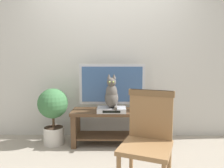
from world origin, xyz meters
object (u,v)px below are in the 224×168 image
at_px(tv, 112,86).
at_px(cat, 112,95).
at_px(book_stack, 142,106).
at_px(potted_plant, 53,111).
at_px(tv_stand, 112,121).
at_px(media_box, 112,110).
at_px(wooden_chair, 148,134).

xyz_separation_m(tv, cat, (-0.00, -0.18, -0.11)).
bearing_deg(book_stack, potted_plant, 177.97).
bearing_deg(tv_stand, cat, -92.58).
xyz_separation_m(media_box, book_stack, (0.43, 0.04, 0.04)).
bearing_deg(media_box, potted_plant, 174.39).
xyz_separation_m(cat, wooden_chair, (0.35, -0.98, -0.21)).
distance_m(book_stack, potted_plant, 1.28).
relative_size(tv_stand, cat, 2.44).
bearing_deg(cat, tv, 88.41).
distance_m(media_box, cat, 0.21).
bearing_deg(wooden_chair, media_box, 109.54).
relative_size(tv_stand, wooden_chair, 1.24).
bearing_deg(tv_stand, tv, 89.98).
height_order(tv_stand, book_stack, book_stack).
bearing_deg(book_stack, tv_stand, 172.78).
height_order(tv_stand, tv, tv).
distance_m(cat, wooden_chair, 1.06).
bearing_deg(wooden_chair, tv, 106.74).
bearing_deg(media_box, book_stack, 5.07).
bearing_deg(book_stack, tv, 163.98).
distance_m(cat, potted_plant, 0.89).
distance_m(tv, potted_plant, 0.93).
bearing_deg(tv_stand, media_box, -93.64).
bearing_deg(wooden_chair, potted_plant, 138.07).
distance_m(tv_stand, book_stack, 0.48).
height_order(tv_stand, potted_plant, potted_plant).
xyz_separation_m(tv_stand, tv, (0.00, 0.07, 0.51)).
height_order(book_stack, potted_plant, potted_plant).
height_order(media_box, potted_plant, potted_plant).
distance_m(tv_stand, media_box, 0.21).
height_order(wooden_chair, potted_plant, wooden_chair).
relative_size(wooden_chair, potted_plant, 1.15).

